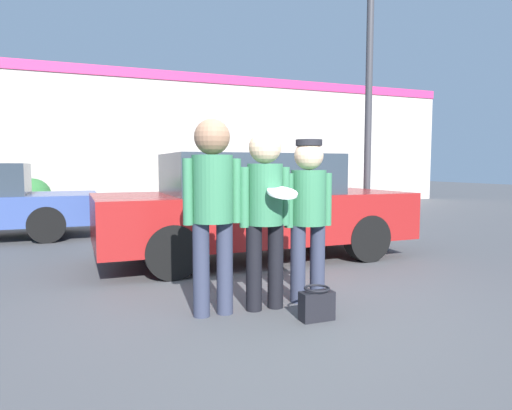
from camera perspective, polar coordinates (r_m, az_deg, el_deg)
ground_plane at (r=4.60m, az=1.97°, el=-12.18°), size 56.00×56.00×0.00m
storefront_building at (r=15.06m, az=-15.29°, el=8.06°), size 24.00×0.22×4.40m
person_left at (r=4.08m, az=-5.46°, el=0.87°), size 0.54×0.37×1.76m
person_middle_with_frisbee at (r=4.24m, az=1.15°, el=0.03°), size 0.50×0.55×1.67m
person_right at (r=4.54m, az=6.56°, el=-0.07°), size 0.52×0.35×1.61m
parked_car_near at (r=6.64m, az=-0.32°, el=-0.16°), size 4.48×1.83×1.52m
street_lamp at (r=8.65m, az=15.86°, el=16.84°), size 1.61×0.35×5.01m
shrub at (r=14.30m, az=-26.15°, el=1.00°), size 1.01×1.01×1.01m
handbag at (r=4.12m, az=7.60°, el=-12.21°), size 0.30×0.23×0.29m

